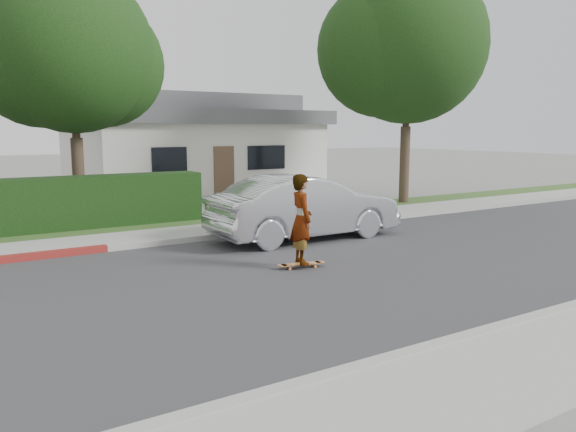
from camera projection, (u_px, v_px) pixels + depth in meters
name	position (u px, v px, depth m)	size (l,w,h in m)	color
ground	(111.00, 306.00, 8.84)	(120.00, 120.00, 0.00)	slate
road	(111.00, 306.00, 8.84)	(60.00, 8.00, 0.01)	#2D2D30
curb_near	(225.00, 410.00, 5.41)	(60.00, 0.20, 0.15)	#9E9E99
curb_far	(60.00, 253.00, 12.26)	(60.00, 0.20, 0.15)	#9E9E99
sidewalk_far	(53.00, 247.00, 13.01)	(60.00, 1.60, 0.12)	gray
planting_strip	(41.00, 236.00, 14.35)	(60.00, 1.60, 0.10)	#2D4C1E
tree_center	(70.00, 56.00, 16.56)	(5.66, 4.84, 7.44)	#33261C
tree_right	(404.00, 49.00, 20.17)	(6.32, 5.60, 8.56)	#33261C
house	(190.00, 144.00, 26.11)	(10.60, 8.60, 4.30)	beige
skateboard	(301.00, 264.00, 11.23)	(1.03, 0.41, 0.09)	orange
skateboarder	(301.00, 219.00, 11.09)	(0.65, 0.43, 1.79)	white
car_silver	(305.00, 207.00, 14.17)	(1.72, 4.94, 1.63)	silver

